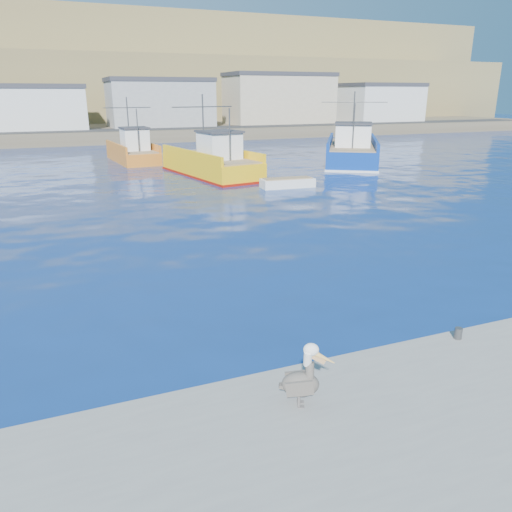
{
  "coord_description": "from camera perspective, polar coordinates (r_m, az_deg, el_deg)",
  "views": [
    {
      "loc": [
        -6.2,
        -12.19,
        6.56
      ],
      "look_at": [
        -0.09,
        2.89,
        1.22
      ],
      "focal_mm": 35.0,
      "sensor_mm": 36.0,
      "label": 1
    }
  ],
  "objects": [
    {
      "name": "skiff_far",
      "position": [
        56.62,
        12.5,
        11.41
      ],
      "size": [
        4.11,
        4.44,
        0.98
      ],
      "color": "silver",
      "rests_on": "ground"
    },
    {
      "name": "boat_orange",
      "position": [
        51.8,
        -13.85,
        11.56
      ],
      "size": [
        4.67,
        9.17,
        6.16
      ],
      "color": "orange",
      "rests_on": "ground"
    },
    {
      "name": "far_shore",
      "position": [
        121.57,
        -20.19,
        18.27
      ],
      "size": [
        200.0,
        81.0,
        24.0
      ],
      "color": "brown",
      "rests_on": "ground"
    },
    {
      "name": "pelican",
      "position": [
        10.34,
        5.33,
        -13.83
      ],
      "size": [
        1.1,
        0.73,
        1.39
      ],
      "color": "#595451",
      "rests_on": "dock"
    },
    {
      "name": "skiff_mid",
      "position": [
        36.65,
        3.62,
        8.25
      ],
      "size": [
        3.97,
        1.61,
        0.85
      ],
      "color": "silver",
      "rests_on": "ground"
    },
    {
      "name": "trawler_yellow_b",
      "position": [
        41.97,
        -5.06,
        10.55
      ],
      "size": [
        5.88,
        11.94,
        6.53
      ],
      "color": "#F0B40F",
      "rests_on": "ground"
    },
    {
      "name": "ground",
      "position": [
        15.17,
        4.45,
        -7.52
      ],
      "size": [
        260.0,
        260.0,
        0.0
      ],
      "primitive_type": "plane",
      "color": "#07165A",
      "rests_on": "ground"
    },
    {
      "name": "trawler_blue",
      "position": [
        50.37,
        10.88,
        11.68
      ],
      "size": [
        10.87,
        13.62,
        6.75
      ],
      "color": "navy",
      "rests_on": "ground"
    },
    {
      "name": "dock_bollards",
      "position": [
        12.58,
        14.03,
        -10.43
      ],
      "size": [
        36.2,
        0.2,
        0.3
      ],
      "color": "#4C4C4C",
      "rests_on": "dock"
    }
  ]
}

